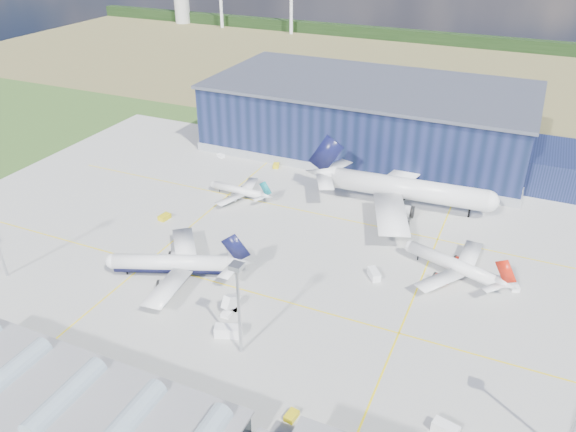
% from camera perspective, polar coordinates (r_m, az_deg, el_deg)
% --- Properties ---
extents(ground, '(600.00, 600.00, 0.00)m').
position_cam_1_polar(ground, '(151.02, -2.70, -5.47)').
color(ground, '#32521E').
rests_on(ground, ground).
extents(apron, '(220.00, 160.00, 0.08)m').
position_cam_1_polar(apron, '(158.47, -1.08, -3.59)').
color(apron, '#A1A19C').
rests_on(apron, ground).
extents(farmland, '(600.00, 220.00, 0.01)m').
position_cam_1_polar(farmland, '(346.12, 14.32, 13.89)').
color(farmland, olive).
rests_on(farmland, ground).
extents(treeline, '(600.00, 8.00, 8.00)m').
position_cam_1_polar(treeline, '(422.37, 16.66, 16.79)').
color(treeline, black).
rests_on(treeline, ground).
extents(hangar, '(145.00, 62.00, 26.10)m').
position_cam_1_polar(hangar, '(224.87, 8.91, 9.52)').
color(hangar, '#101935').
rests_on(hangar, ground).
extents(glass_concourse, '(78.00, 23.00, 8.60)m').
position_cam_1_polar(glass_concourse, '(115.42, -20.07, -18.42)').
color(glass_concourse, black).
rests_on(glass_concourse, ground).
extents(light_mast_center, '(2.60, 2.60, 23.00)m').
position_cam_1_polar(light_mast_center, '(116.76, -5.10, -7.97)').
color(light_mast_center, '#B2B4B9').
rests_on(light_mast_center, ground).
extents(airliner_navy, '(50.30, 49.83, 12.68)m').
position_cam_1_polar(airliner_navy, '(148.21, -11.83, -3.93)').
color(airliner_navy, white).
rests_on(airliner_navy, ground).
extents(airliner_red, '(39.83, 39.39, 10.32)m').
position_cam_1_polar(airliner_red, '(152.41, 16.40, -4.10)').
color(airliner_red, white).
rests_on(airliner_red, ground).
extents(airliner_widebody, '(66.33, 65.06, 20.39)m').
position_cam_1_polar(airliner_widebody, '(180.75, 12.18, 3.74)').
color(airliner_widebody, white).
rests_on(airliner_widebody, ground).
extents(airliner_regional, '(25.17, 24.68, 7.81)m').
position_cam_1_polar(airliner_regional, '(186.64, -5.11, 3.01)').
color(airliner_regional, white).
rests_on(airliner_regional, ground).
extents(gse_tug_a, '(2.81, 4.06, 1.57)m').
position_cam_1_polar(gse_tug_a, '(178.03, -12.44, -0.11)').
color(gse_tug_a, gold).
rests_on(gse_tug_a, ground).
extents(gse_tug_b, '(2.31, 3.14, 1.26)m').
position_cam_1_polar(gse_tug_b, '(113.00, 0.36, -19.64)').
color(gse_tug_b, gold).
rests_on(gse_tug_b, ground).
extents(gse_van_a, '(6.52, 4.50, 2.61)m').
position_cam_1_polar(gse_van_a, '(129.91, -6.12, -11.56)').
color(gse_van_a, white).
rests_on(gse_van_a, ground).
extents(gse_cart_a, '(2.83, 3.42, 1.27)m').
position_cam_1_polar(gse_cart_a, '(154.50, 22.03, -6.72)').
color(gse_cart_a, white).
rests_on(gse_cart_a, ground).
extents(gse_van_b, '(4.60, 5.17, 2.20)m').
position_cam_1_polar(gse_van_b, '(148.97, 8.72, -5.85)').
color(gse_van_b, white).
rests_on(gse_van_b, ground).
extents(gse_tug_c, '(3.00, 3.80, 1.46)m').
position_cam_1_polar(gse_tug_c, '(209.09, -1.23, 5.13)').
color(gse_tug_c, gold).
rests_on(gse_tug_c, ground).
extents(gse_cart_b, '(3.30, 2.74, 1.23)m').
position_cam_1_polar(gse_cart_b, '(219.52, -6.84, 6.09)').
color(gse_cart_b, white).
rests_on(gse_cart_b, ground).
extents(gse_van_c, '(5.23, 3.36, 2.32)m').
position_cam_1_polar(gse_van_c, '(114.05, 15.70, -20.12)').
color(gse_van_c, white).
rests_on(gse_van_c, ground).
extents(airstair, '(2.49, 5.05, 3.11)m').
position_cam_1_polar(airstair, '(136.82, -5.79, -8.98)').
color(airstair, white).
rests_on(airstair, ground).
extents(car_a, '(3.14, 1.38, 1.05)m').
position_cam_1_polar(car_a, '(117.43, -11.10, -18.03)').
color(car_a, '#99999E').
rests_on(car_a, ground).
extents(car_b, '(3.54, 2.35, 1.10)m').
position_cam_1_polar(car_b, '(137.76, -5.60, -9.19)').
color(car_b, '#99999E').
rests_on(car_b, ground).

